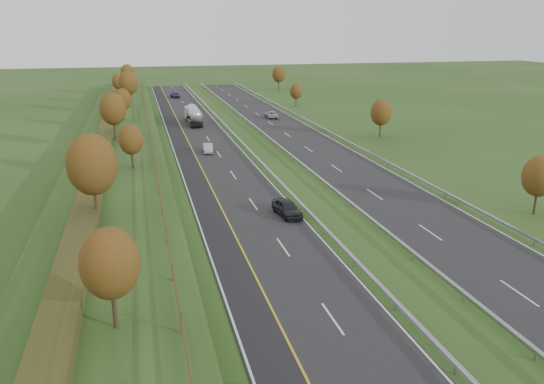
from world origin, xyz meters
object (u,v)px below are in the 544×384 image
Objects in this scene: car_dark_near at (287,208)px; car_silver_mid at (208,148)px; car_small_far at (175,95)px; road_tanker at (193,114)px; car_oncoming at (271,114)px.

car_silver_mid is (-3.86, 30.05, -0.14)m from car_dark_near.
car_small_far is (0.20, 68.04, 0.04)m from car_silver_mid.
road_tanker reaches higher than car_oncoming.
car_small_far is at bearing -64.54° from car_oncoming.
car_silver_mid is at bearing 90.33° from car_dark_near.
car_silver_mid is 68.04m from car_small_far.
road_tanker is at bearing 94.34° from car_silver_mid.
car_dark_near is 30.30m from car_silver_mid.
car_dark_near is (3.22, -55.95, -1.03)m from road_tanker.
car_oncoming is (13.26, 58.95, -0.11)m from car_dark_near.
car_oncoming is (16.93, -39.15, 0.00)m from car_small_far.
road_tanker is 2.36× the size of car_small_far.
car_dark_near is at bearing -76.90° from car_silver_mid.
road_tanker is 2.40× the size of car_dark_near.
car_silver_mid is (-0.65, -25.90, -1.17)m from road_tanker.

